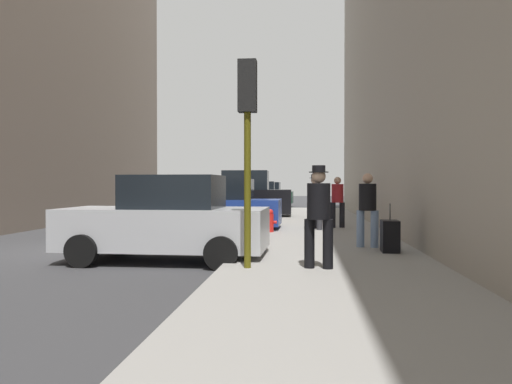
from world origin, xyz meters
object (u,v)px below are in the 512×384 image
at_px(parked_black_suv, 243,197).
at_px(pedestrian_in_red_jacket, 338,199).
at_px(fire_hydrant, 270,221).
at_px(pedestrian_with_fedora, 319,211).
at_px(parked_silver_sedan, 167,221).
at_px(parked_blue_sedan, 219,207).
at_px(duffel_bag, 314,223).
at_px(parked_gray_coupe, 256,197).
at_px(pedestrian_with_beanie, 315,199).
at_px(pedestrian_in_jeans, 368,206).
at_px(rolling_suitcase, 390,236).
at_px(parked_dark_green_sedan, 265,195).
at_px(traffic_light, 248,118).

relative_size(parked_black_suv, pedestrian_in_red_jacket, 2.71).
xyz_separation_m(fire_hydrant, pedestrian_with_fedora, (1.28, -6.53, 0.64)).
relative_size(parked_silver_sedan, parked_blue_sedan, 1.00).
xyz_separation_m(parked_blue_sedan, duffel_bag, (3.16, 0.40, -0.56)).
relative_size(parked_black_suv, parked_gray_coupe, 1.09).
bearing_deg(fire_hydrant, parked_gray_coupe, 97.24).
bearing_deg(pedestrian_with_beanie, pedestrian_in_jeans, -75.51).
xyz_separation_m(pedestrian_with_beanie, rolling_suitcase, (1.50, -5.12, -0.65)).
bearing_deg(fire_hydrant, pedestrian_in_jeans, -54.41).
bearing_deg(parked_dark_green_sedan, rolling_suitcase, -79.55).
bearing_deg(parked_silver_sedan, pedestrian_with_beanie, 61.80).
bearing_deg(parked_silver_sedan, parked_gray_coupe, 90.00).
height_order(parked_blue_sedan, fire_hydrant, parked_blue_sedan).
height_order(parked_blue_sedan, parked_dark_green_sedan, same).
bearing_deg(traffic_light, duffel_bag, 81.02).
height_order(parked_blue_sedan, pedestrian_in_red_jacket, pedestrian_in_red_jacket).
bearing_deg(pedestrian_in_jeans, rolling_suitcase, -64.52).
bearing_deg(parked_black_suv, traffic_light, -82.66).
height_order(parked_gray_coupe, pedestrian_with_fedora, pedestrian_with_fedora).
relative_size(parked_blue_sedan, fire_hydrant, 6.00).
height_order(fire_hydrant, rolling_suitcase, rolling_suitcase).
distance_m(pedestrian_in_jeans, pedestrian_with_beanie, 4.47).
height_order(pedestrian_in_jeans, pedestrian_in_red_jacket, same).
xyz_separation_m(traffic_light, pedestrian_in_red_jacket, (2.11, 8.39, -1.65)).
xyz_separation_m(parked_black_suv, duffel_bag, (3.16, -6.11, -0.74)).
bearing_deg(parked_gray_coupe, pedestrian_in_red_jacket, -72.26).
distance_m(pedestrian_in_jeans, duffel_bag, 5.36).
height_order(pedestrian_in_red_jacket, duffel_bag, pedestrian_in_red_jacket).
distance_m(parked_gray_coupe, pedestrian_with_beanie, 13.72).
bearing_deg(parked_blue_sedan, traffic_light, -76.76).
bearing_deg(pedestrian_in_red_jacket, pedestrian_with_beanie, -129.48).
bearing_deg(pedestrian_with_fedora, parked_black_suv, 102.14).
xyz_separation_m(parked_gray_coupe, pedestrian_with_fedora, (3.08, -20.73, 0.29)).
bearing_deg(traffic_light, parked_black_suv, 97.34).
xyz_separation_m(parked_silver_sedan, pedestrian_with_beanie, (3.18, 5.92, 0.29)).
distance_m(parked_gray_coupe, rolling_suitcase, 19.05).
relative_size(parked_gray_coupe, duffel_bag, 9.67).
bearing_deg(pedestrian_in_red_jacket, traffic_light, -104.12).
bearing_deg(parked_gray_coupe, pedestrian_in_jeans, -76.34).
bearing_deg(parked_silver_sedan, parked_black_suv, 90.00).
bearing_deg(parked_gray_coupe, fire_hydrant, -82.76).
bearing_deg(pedestrian_with_beanie, parked_blue_sedan, 172.03).
distance_m(parked_blue_sedan, parked_black_suv, 6.51).
distance_m(traffic_light, pedestrian_with_fedora, 2.04).
xyz_separation_m(parked_dark_green_sedan, duffel_bag, (3.16, -19.36, -0.56)).
bearing_deg(pedestrian_with_fedora, parked_dark_green_sedan, 96.38).
xyz_separation_m(parked_dark_green_sedan, rolling_suitcase, (4.67, -25.32, -0.36)).
relative_size(parked_blue_sedan, rolling_suitcase, 4.06).
xyz_separation_m(parked_black_suv, traffic_light, (1.85, -14.38, 1.73)).
distance_m(traffic_light, pedestrian_in_jeans, 4.28).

